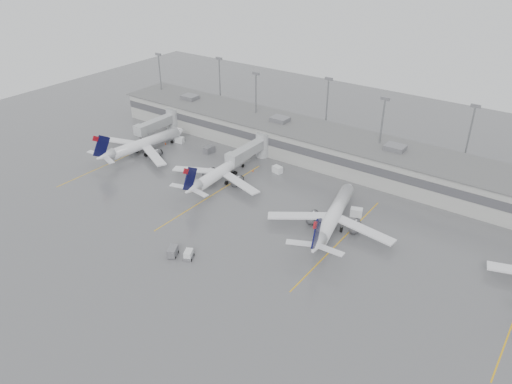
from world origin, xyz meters
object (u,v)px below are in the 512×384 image
Objects in this scene: jet_mid_left at (221,172)px; baggage_tug at (189,255)px; jet_far_left at (142,144)px; jet_mid_right at (333,216)px.

jet_mid_left is 33.40m from baggage_tug.
jet_far_left is 54.03m from baggage_tug.
jet_far_left is at bearing 164.46° from jet_mid_right.
jet_mid_right is (33.87, -3.01, 0.21)m from jet_mid_left.
jet_mid_left is 34.01m from jet_mid_right.
jet_mid_left reaches higher than baggage_tug.
jet_mid_right is at bearing 3.99° from jet_far_left.
baggage_tug is (15.50, -29.50, -2.32)m from jet_mid_left.
jet_far_left reaches higher than baggage_tug.
jet_mid_left is at bearing 6.29° from jet_far_left.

